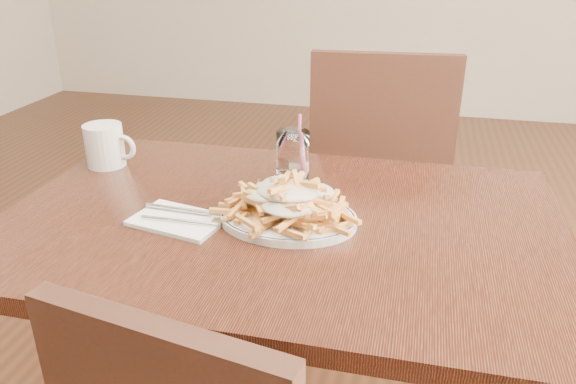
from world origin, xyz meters
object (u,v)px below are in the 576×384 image
(table, at_px, (280,248))
(loaded_fries, at_px, (288,196))
(coffee_mug, at_px, (106,145))
(fries_plate, at_px, (288,218))
(chair_far, at_px, (379,171))
(water_glass, at_px, (293,160))

(table, xyz_separation_m, loaded_fries, (0.02, -0.02, 0.14))
(loaded_fries, bearing_deg, coffee_mug, 159.02)
(coffee_mug, bearing_deg, fries_plate, -20.98)
(chair_far, relative_size, fries_plate, 2.93)
(water_glass, height_order, coffee_mug, water_glass)
(loaded_fries, bearing_deg, water_glass, 100.45)
(water_glass, bearing_deg, table, -85.07)
(loaded_fries, bearing_deg, chair_far, 80.67)
(loaded_fries, distance_m, water_glass, 0.22)
(loaded_fries, xyz_separation_m, coffee_mug, (-0.54, 0.21, -0.01))
(coffee_mug, bearing_deg, loaded_fries, -20.98)
(fries_plate, xyz_separation_m, water_glass, (-0.04, 0.21, 0.05))
(table, relative_size, chair_far, 1.21)
(chair_far, height_order, water_glass, chair_far)
(loaded_fries, height_order, coffee_mug, coffee_mug)
(chair_far, distance_m, fries_plate, 0.84)
(fries_plate, relative_size, water_glass, 1.91)
(water_glass, bearing_deg, coffee_mug, -179.31)
(table, height_order, chair_far, chair_far)
(fries_plate, height_order, loaded_fries, loaded_fries)
(table, distance_m, loaded_fries, 0.14)
(water_glass, relative_size, coffee_mug, 1.25)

